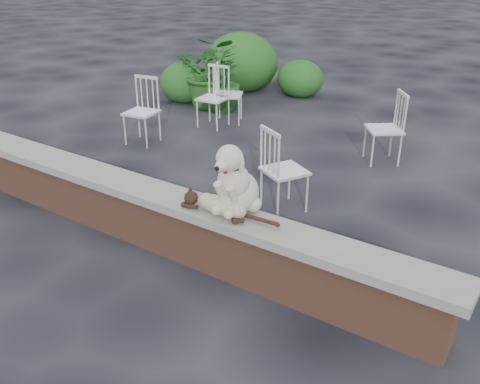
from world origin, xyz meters
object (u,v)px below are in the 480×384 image
Objects in this scene: potted_plant_a at (210,72)px; potted_plant_b at (222,79)px; chair_c at (285,169)px; chair_b at (213,97)px; dog at (239,176)px; chair_d at (384,128)px; chair_a at (141,111)px; cat at (221,205)px; chair_e at (229,94)px.

potted_plant_a is 1.11× the size of potted_plant_b.
chair_c is at bearing -44.06° from potted_plant_b.
potted_plant_b is (-0.38, 0.78, 0.09)m from chair_b.
dog is 0.68× the size of chair_d.
potted_plant_a is at bearing 123.90° from chair_b.
potted_plant_b reaches higher than chair_a.
cat is 3.58m from chair_a.
chair_e reaches higher than cat.
chair_e is at bearing 62.19° from chair_a.
dog is 3.58m from chair_a.
cat is at bearing -118.55° from dog.
chair_e is 0.75× the size of potted_plant_a.
potted_plant_b is at bearing 17.09° from chair_e.
chair_b and chair_a have the same top height.
potted_plant_a reaches higher than chair_d.
chair_a is (-2.92, 2.07, -0.20)m from cat.
cat is 1.40m from chair_c.
potted_plant_a is (-3.05, 2.74, 0.15)m from chair_c.
chair_b is 0.84× the size of potted_plant_b.
chair_b is at bearing 127.33° from cat.
chair_c is 1.96m from chair_d.
chair_a is 1.57m from chair_e.
chair_c is at bearing -24.29° from chair_a.
chair_d is (0.23, 3.30, -0.20)m from cat.
dog reaches higher than chair_d.
chair_a is 3.38m from chair_d.
cat is at bearing -51.96° from potted_plant_a.
cat is 1.14× the size of chair_d.
potted_plant_b is (0.01, 1.96, 0.09)m from chair_a.
chair_d is 0.84× the size of potted_plant_b.
chair_c is 3.81m from potted_plant_b.
cat is 4.33m from chair_e.
chair_e is 0.66m from potted_plant_b.
cat is at bearing -54.21° from potted_plant_b.
chair_e is at bearing 125.92° from dog.
chair_c is 1.00× the size of chair_b.
potted_plant_a is (-0.69, 0.86, 0.15)m from chair_b.
dog is 0.29m from cat.
potted_plant_b is (-2.90, 4.03, -0.11)m from cat.
chair_e and chair_d have the same top height.
potted_plant_b reaches higher than chair_c.
dog is 0.68× the size of chair_b.
chair_a is at bearing 134.17° from chair_e.
dog reaches higher than cat.
potted_plant_a is (-3.30, 3.96, -0.28)m from dog.
chair_c is at bearing -48.84° from chair_d.
dog is 3.18m from chair_d.
potted_plant_a is (-0.78, 0.54, 0.15)m from chair_e.
chair_e is 1.00× the size of chair_d.
potted_plant_a reaches higher than dog.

